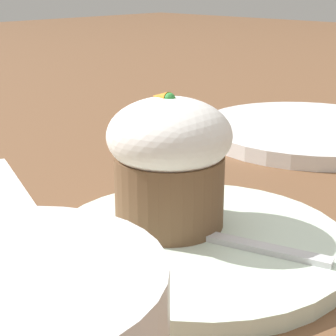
% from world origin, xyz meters
% --- Properties ---
extents(ground_plane, '(4.00, 4.00, 0.00)m').
position_xyz_m(ground_plane, '(0.00, 0.00, 0.00)').
color(ground_plane, brown).
extents(dessert_plate, '(0.20, 0.20, 0.01)m').
position_xyz_m(dessert_plate, '(0.00, 0.00, 0.01)').
color(dessert_plate, silver).
rests_on(dessert_plate, ground_plane).
extents(carrot_cake, '(0.09, 0.09, 0.09)m').
position_xyz_m(carrot_cake, '(0.03, 0.00, 0.06)').
color(carrot_cake, brown).
rests_on(carrot_cake, dessert_plate).
extents(spoon, '(0.13, 0.06, 0.01)m').
position_xyz_m(spoon, '(-0.00, 0.00, 0.02)').
color(spoon, silver).
rests_on(spoon, dessert_plate).
extents(side_plate, '(0.25, 0.25, 0.02)m').
position_xyz_m(side_plate, '(0.10, -0.31, 0.01)').
color(side_plate, white).
rests_on(side_plate, ground_plane).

